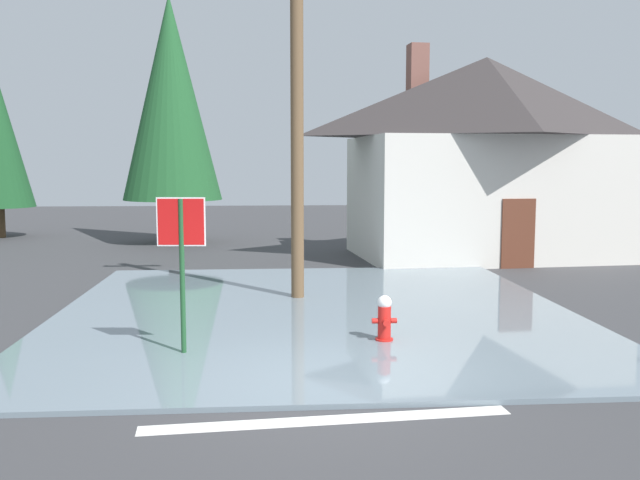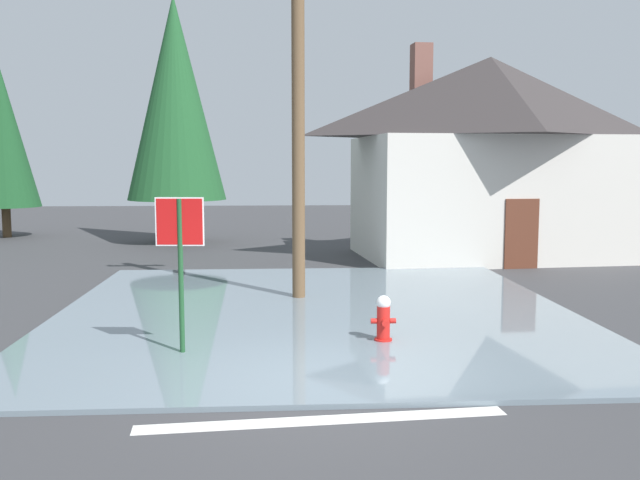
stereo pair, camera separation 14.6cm
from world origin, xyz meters
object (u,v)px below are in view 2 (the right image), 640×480
object	(u,v)px
stop_sign_near	(180,243)
utility_pole	(298,105)
fire_hydrant	(383,320)
pine_tree_mid_left	(2,137)
house	(488,154)
pine_tree_tall_left	(175,99)

from	to	relation	value
stop_sign_near	utility_pole	distance (m)	5.40
fire_hydrant	pine_tree_mid_left	distance (m)	21.97
stop_sign_near	fire_hydrant	xyz separation A→B (m)	(3.25, 0.52, -1.38)
house	pine_tree_mid_left	world-z (taller)	pine_tree_mid_left
fire_hydrant	house	xyz separation A→B (m)	(4.96, 10.60, 2.87)
stop_sign_near	utility_pole	bearing A→B (deg)	65.85
utility_pole	fire_hydrant	bearing A→B (deg)	-71.60
pine_tree_tall_left	pine_tree_mid_left	size ratio (longest dim) A/B	1.32
utility_pole	house	distance (m)	9.24
stop_sign_near	pine_tree_mid_left	size ratio (longest dim) A/B	0.36
stop_sign_near	pine_tree_mid_left	bearing A→B (deg)	117.62
pine_tree_mid_left	fire_hydrant	bearing A→B (deg)	-54.11
stop_sign_near	pine_tree_tall_left	world-z (taller)	pine_tree_tall_left
pine_tree_tall_left	house	bearing A→B (deg)	-23.37
stop_sign_near	house	xyz separation A→B (m)	(8.21, 11.11, 1.49)
fire_hydrant	utility_pole	distance (m)	5.60
house	fire_hydrant	bearing A→B (deg)	-115.10
stop_sign_near	house	size ratio (longest dim) A/B	0.28
house	pine_tree_tall_left	size ratio (longest dim) A/B	0.98
pine_tree_tall_left	stop_sign_near	bearing A→B (deg)	-81.89
stop_sign_near	house	distance (m)	13.90
utility_pole	pine_tree_mid_left	world-z (taller)	utility_pole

